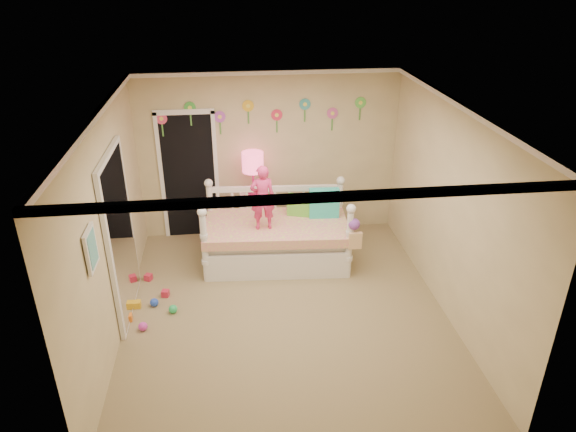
{
  "coord_description": "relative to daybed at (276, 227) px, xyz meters",
  "views": [
    {
      "loc": [
        -0.61,
        -5.41,
        4.02
      ],
      "look_at": [
        0.1,
        0.6,
        1.05
      ],
      "focal_mm": 32.55,
      "sensor_mm": 36.0,
      "label": 1
    }
  ],
  "objects": [
    {
      "name": "daybed",
      "position": [
        0.0,
        0.0,
        0.0
      ],
      "size": [
        2.16,
        1.26,
        1.13
      ],
      "primitive_type": null,
      "rotation": [
        0.0,
        0.0,
        -0.07
      ],
      "color": "white",
      "rests_on": "floor"
    },
    {
      "name": "nightstand",
      "position": [
        -0.28,
        0.72,
        -0.2
      ],
      "size": [
        0.46,
        0.37,
        0.74
      ],
      "primitive_type": "cube",
      "rotation": [
        0.0,
        0.0,
        -0.06
      ],
      "color": "white",
      "rests_on": "floor"
    },
    {
      "name": "pillow_turquoise",
      "position": [
        0.71,
        0.12,
        0.28
      ],
      "size": [
        0.44,
        0.18,
        0.43
      ],
      "primitive_type": "cube",
      "rotation": [
        0.0,
        0.0,
        -0.06
      ],
      "color": "#25BD97",
      "rests_on": "daybed"
    },
    {
      "name": "toy_scatter",
      "position": [
        -1.76,
        -0.88,
        -0.51
      ],
      "size": [
        1.15,
        1.48,
        0.11
      ],
      "primitive_type": null,
      "rotation": [
        0.0,
        0.0,
        0.31
      ],
      "color": "#996666",
      "rests_on": "floor"
    },
    {
      "name": "crown_molding",
      "position": [
        -0.01,
        -1.26,
        2.0
      ],
      "size": [
        4.0,
        4.5,
        0.06
      ],
      "primitive_type": null,
      "color": "white",
      "rests_on": "ceiling"
    },
    {
      "name": "pillow_lime",
      "position": [
        0.36,
        0.21,
        0.23
      ],
      "size": [
        0.36,
        0.22,
        0.32
      ],
      "primitive_type": "cube",
      "rotation": [
        0.0,
        0.0,
        -0.31
      ],
      "color": "#65C43B",
      "rests_on": "daybed"
    },
    {
      "name": "ceiling",
      "position": [
        -0.01,
        -1.26,
        2.03
      ],
      "size": [
        4.0,
        4.5,
        0.01
      ],
      "primitive_type": "cube",
      "color": "white",
      "rests_on": "floor"
    },
    {
      "name": "wall_picture",
      "position": [
        -1.98,
        -2.16,
        0.98
      ],
      "size": [
        0.05,
        0.34,
        0.42
      ],
      "primitive_type": "cube",
      "color": "white",
      "rests_on": "left_wall"
    },
    {
      "name": "flower_decals",
      "position": [
        -0.1,
        0.98,
        1.37
      ],
      "size": [
        3.4,
        0.02,
        0.5
      ],
      "primitive_type": null,
      "color": "#B2668C",
      "rests_on": "back_wall"
    },
    {
      "name": "floor",
      "position": [
        -0.01,
        -1.26,
        -0.57
      ],
      "size": [
        4.0,
        4.5,
        0.01
      ],
      "primitive_type": "cube",
      "color": "#7F684C",
      "rests_on": "ground"
    },
    {
      "name": "table_lamp",
      "position": [
        -0.28,
        0.72,
        0.65
      ],
      "size": [
        0.33,
        0.33,
        0.72
      ],
      "color": "#E11E7A",
      "rests_on": "nightstand"
    },
    {
      "name": "hanging_bag",
      "position": [
        1.0,
        -0.6,
        0.12
      ],
      "size": [
        0.2,
        0.16,
        0.36
      ],
      "primitive_type": null,
      "color": "beige",
      "rests_on": "daybed"
    },
    {
      "name": "back_wall",
      "position": [
        -0.01,
        0.99,
        0.73
      ],
      "size": [
        4.0,
        0.01,
        2.6
      ],
      "primitive_type": "cube",
      "color": "tan",
      "rests_on": "floor"
    },
    {
      "name": "mirror_closet",
      "position": [
        -1.97,
        -0.96,
        0.48
      ],
      "size": [
        0.07,
        1.3,
        2.1
      ],
      "primitive_type": "cube",
      "color": "white",
      "rests_on": "left_wall"
    },
    {
      "name": "closet_doorway",
      "position": [
        -1.26,
        0.98,
        0.47
      ],
      "size": [
        0.9,
        0.04,
        2.07
      ],
      "primitive_type": "cube",
      "color": "black",
      "rests_on": "back_wall"
    },
    {
      "name": "child",
      "position": [
        -0.2,
        -0.15,
        0.53
      ],
      "size": [
        0.36,
        0.25,
        0.94
      ],
      "primitive_type": "imported",
      "rotation": [
        0.0,
        0.0,
        3.21
      ],
      "color": "#F1367D",
      "rests_on": "daybed"
    },
    {
      "name": "left_wall",
      "position": [
        -2.01,
        -1.26,
        0.73
      ],
      "size": [
        0.01,
        4.5,
        2.6
      ],
      "primitive_type": "cube",
      "color": "tan",
      "rests_on": "floor"
    },
    {
      "name": "right_wall",
      "position": [
        1.99,
        -1.26,
        0.73
      ],
      "size": [
        0.01,
        4.5,
        2.6
      ],
      "primitive_type": "cube",
      "color": "tan",
      "rests_on": "floor"
    }
  ]
}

